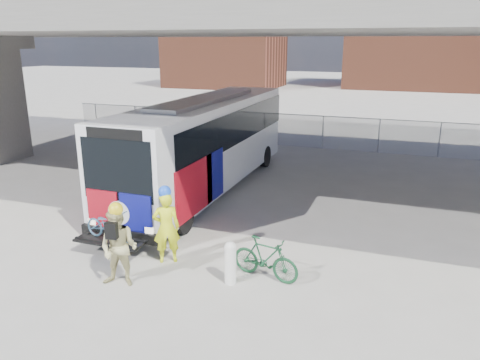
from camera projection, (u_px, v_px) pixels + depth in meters
The scene contains 9 objects.
ground at pixel (226, 220), 15.67m from camera, with size 160.00×160.00×0.00m, color #9E9991.
bus at pixel (206, 138), 18.39m from camera, with size 2.67×12.96×3.69m.
overpass at pixel (264, 19), 17.40m from camera, with size 40.00×16.00×7.95m.
chainlink_fence at pixel (305, 122), 26.06m from camera, with size 30.00×0.06×30.00m.
brick_buildings at pixel (381, 44), 57.13m from camera, with size 54.00×22.00×12.00m.
bollard at pixel (230, 261), 11.44m from camera, with size 0.29×0.29×1.11m.
cyclist_hivis at pixel (166, 226), 12.46m from camera, with size 0.86×0.77×2.16m.
cyclist_tan at pixel (119, 247), 11.23m from camera, with size 1.06×0.88×2.15m.
bike_parked at pixel (265, 258), 11.68m from camera, with size 0.51×1.82×1.09m, color #164628.
Camera 1 is at (5.48, -13.58, 5.75)m, focal length 35.00 mm.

